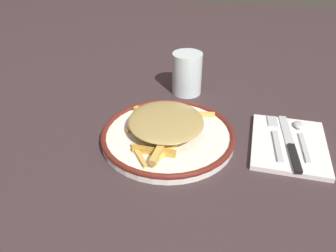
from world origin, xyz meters
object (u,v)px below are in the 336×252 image
Objects in this scene: plate at (168,135)px; napkin at (289,144)px; knife at (291,146)px; water_glass at (187,73)px; fork at (276,137)px; fries_heap at (165,123)px; spoon at (301,133)px.

plate is 1.47× the size of napkin.
knife is 1.83× the size of water_glass.
napkin is at bearing 93.88° from knife.
fries_heap is at bearing -171.47° from fork.
spoon is (0.29, 0.06, 0.00)m from plate.
spoon is at bearing 22.26° from fork.
water_glass is at bearing 148.71° from spoon.
fork is 1.54× the size of water_glass.
knife reaches higher than napkin.
plate is 1.69× the size of fork.
plate is 0.27m from napkin.
fork is 0.04m from knife.
fries_heap is 1.28× the size of napkin.
fries_heap reaches higher than fork.
spoon is (0.06, 0.02, 0.00)m from fork.
plate is 2.60× the size of water_glass.
fries_heap is 0.28m from napkin.
plate is 1.42× the size of knife.
fries_heap is at bearing -174.90° from napkin.
fork is 0.84× the size of knife.
spoon is at bearing -31.29° from water_glass.
water_glass reaches higher than fries_heap.
plate reaches higher than knife.
napkin is at bearing 6.28° from plate.
fries_heap is 1.23× the size of knife.
fork is at bearing -40.45° from water_glass.
plate is 0.30m from spoon.
water_glass is (-0.26, 0.21, 0.05)m from napkin.
water_glass is at bearing 141.15° from napkin.
water_glass is (-0.26, 0.23, 0.04)m from knife.
napkin is 0.03m from fork.
napkin is 0.05m from spoon.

